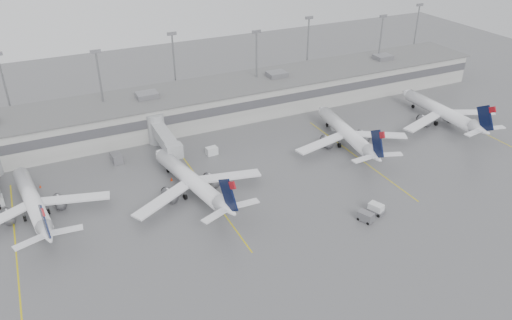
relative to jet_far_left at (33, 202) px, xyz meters
name	(u,v)px	position (x,y,z in m)	size (l,w,h in m)	color
ground	(355,238)	(48.58, -30.28, -2.97)	(260.00, 260.00, 0.00)	#545457
terminal	(225,100)	(48.58, 27.70, 1.21)	(152.00, 17.00, 9.45)	#9D9D98
light_masts	(216,64)	(48.58, 33.47, 9.06)	(142.40, 8.00, 20.60)	gray
jet_bridge_right	(161,134)	(28.08, 15.44, 0.90)	(4.00, 17.20, 7.00)	#949799
stand_markings	(287,174)	(48.58, -6.28, -2.96)	(105.25, 40.00, 0.01)	#CBBA0B
jet_far_left	(33,202)	(0.00, 0.00, 0.00)	(26.13, 29.45, 9.54)	white
jet_mid_left	(193,181)	(28.23, -5.44, 0.15)	(27.13, 30.69, 10.01)	white
jet_mid_right	(348,133)	(67.23, -0.67, 0.14)	(27.34, 30.83, 10.00)	white
jet_far_right	(443,112)	(95.82, -0.76, 0.17)	(27.87, 31.25, 10.11)	white
baggage_tug	(376,209)	(56.36, -25.73, -2.21)	(2.87, 3.50, 1.95)	silver
baggage_cart	(366,216)	(53.16, -26.93, -2.03)	(2.55, 3.20, 1.80)	slate
gse_uld_b	(212,151)	(37.40, 8.52, -2.09)	(2.48, 1.65, 1.76)	silver
gse_uld_c	(337,126)	(69.87, 7.53, -2.03)	(2.64, 1.76, 1.87)	silver
gse_loader	(117,158)	(17.49, 14.01, -1.94)	(2.05, 3.28, 2.05)	slate
cone_a	(40,186)	(1.45, 10.17, -2.65)	(0.40, 0.40, 0.64)	red
cone_b	(171,179)	(25.88, 1.46, -2.60)	(0.47, 0.47, 0.74)	red
cone_c	(350,139)	(69.13, 0.83, -2.59)	(0.47, 0.47, 0.75)	red
cone_d	(459,113)	(104.08, 1.30, -2.61)	(0.44, 0.44, 0.70)	red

